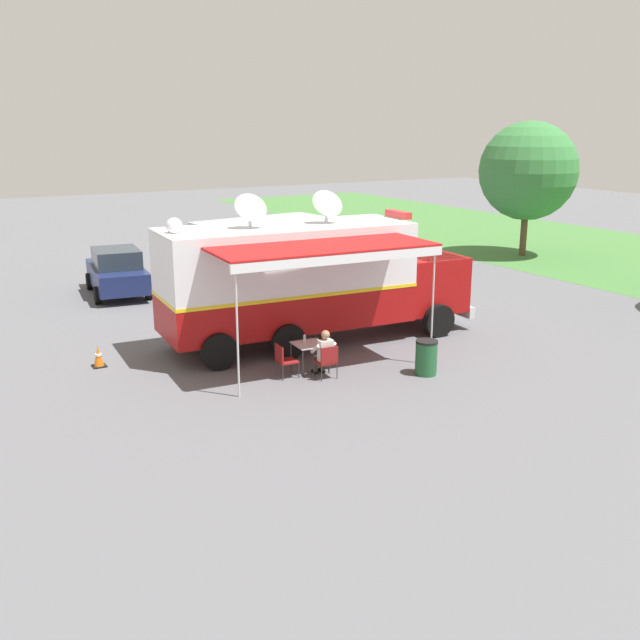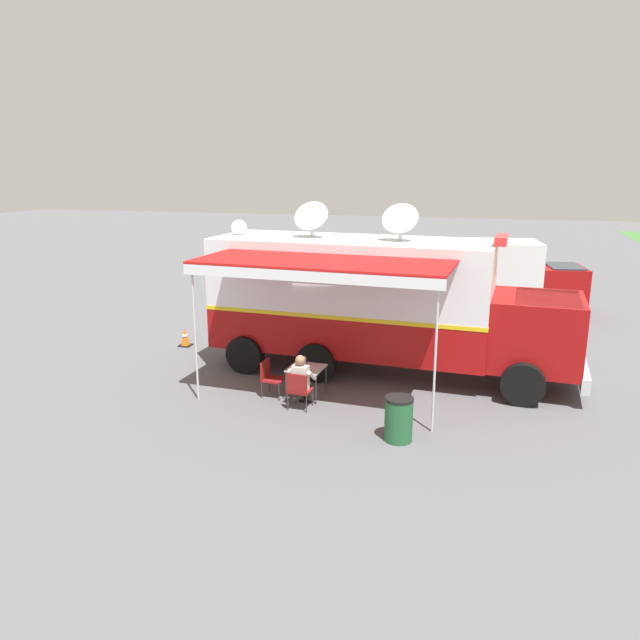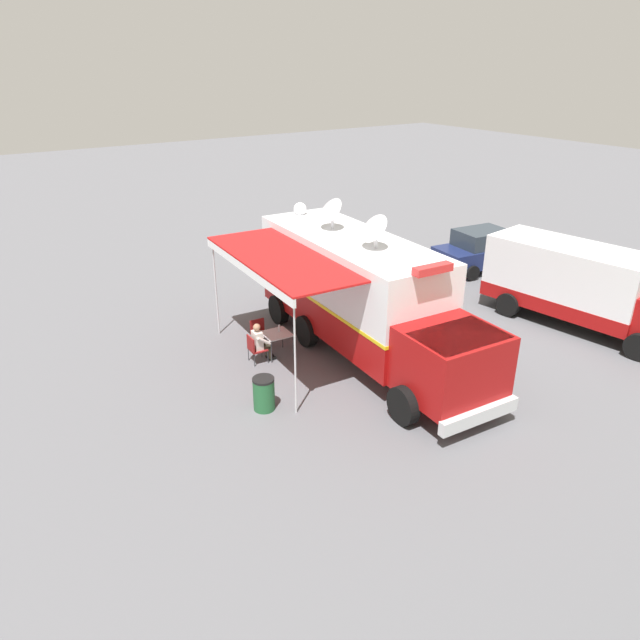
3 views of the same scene
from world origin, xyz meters
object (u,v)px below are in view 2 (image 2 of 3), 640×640
object	(u,v)px
traffic_cone	(185,337)
trash_bin	(399,419)
folding_chair_at_table	(299,388)
support_truck	(478,277)
seated_responder	(302,379)
water_bottle	(305,361)
folding_chair_beside_table	(270,375)
folding_table	(306,370)
car_behind_truck	(336,276)
command_truck	(378,300)

from	to	relation	value
traffic_cone	trash_bin	bearing A→B (deg)	55.82
folding_chair_at_table	support_truck	bearing A→B (deg)	160.49
seated_responder	trash_bin	size ratio (longest dim) A/B	1.37
seated_responder	traffic_cone	bearing A→B (deg)	-127.45
water_bottle	folding_chair_beside_table	world-z (taller)	water_bottle
folding_table	support_truck	bearing A→B (deg)	158.67
trash_bin	car_behind_truck	size ratio (longest dim) A/B	0.21
folding_chair_at_table	traffic_cone	xyz separation A→B (m)	(-3.87, -4.79, -0.23)
command_truck	support_truck	distance (m)	7.75
car_behind_truck	folding_table	bearing A→B (deg)	10.03
command_truck	water_bottle	xyz separation A→B (m)	(2.10, -1.38, -1.11)
water_bottle	trash_bin	bearing A→B (deg)	52.44
trash_bin	support_truck	bearing A→B (deg)	173.47
seated_responder	car_behind_truck	distance (m)	12.06
seated_responder	traffic_cone	world-z (taller)	seated_responder
folding_chair_at_table	support_truck	xyz separation A→B (m)	(-10.37, 3.68, 0.87)
command_truck	seated_responder	xyz separation A→B (m)	(2.84, -1.23, -1.30)
folding_chair_beside_table	trash_bin	bearing A→B (deg)	63.54
water_bottle	car_behind_truck	size ratio (longest dim) A/B	0.05
folding_chair_at_table	seated_responder	distance (m)	0.23
support_truck	car_behind_truck	size ratio (longest dim) A/B	1.60
command_truck	traffic_cone	size ratio (longest dim) A/B	16.61
folding_chair_at_table	car_behind_truck	size ratio (longest dim) A/B	0.20
command_truck	car_behind_truck	world-z (taller)	command_truck
seated_responder	car_behind_truck	size ratio (longest dim) A/B	0.29
water_bottle	seated_responder	world-z (taller)	seated_responder
folding_chair_beside_table	folding_chair_at_table	bearing A→B (deg)	55.00
support_truck	seated_responder	bearing A→B (deg)	-19.78
trash_bin	support_truck	world-z (taller)	support_truck
folding_chair_beside_table	trash_bin	world-z (taller)	trash_bin
trash_bin	support_truck	size ratio (longest dim) A/B	0.13
folding_table	support_truck	world-z (taller)	support_truck
folding_chair_beside_table	car_behind_truck	world-z (taller)	car_behind_truck
folding_table	water_bottle	world-z (taller)	water_bottle
folding_table	car_behind_truck	world-z (taller)	car_behind_truck
folding_chair_beside_table	traffic_cone	bearing A→B (deg)	-129.78
traffic_cone	support_truck	size ratio (longest dim) A/B	0.08
water_bottle	folding_chair_at_table	world-z (taller)	water_bottle
command_truck	folding_chair_beside_table	distance (m)	3.53
command_truck	traffic_cone	distance (m)	6.32
car_behind_truck	traffic_cone	bearing A→B (deg)	-18.46
folding_chair_at_table	trash_bin	bearing A→B (deg)	67.22
traffic_cone	car_behind_truck	world-z (taller)	car_behind_truck
water_bottle	folding_chair_beside_table	xyz separation A→B (m)	(0.30, -0.77, -0.32)
water_bottle	support_truck	xyz separation A→B (m)	(-9.44, 3.81, 0.55)
command_truck	trash_bin	xyz separation A→B (m)	(4.03, 1.13, -1.49)
folding_chair_at_table	trash_bin	xyz separation A→B (m)	(1.00, 2.37, -0.06)
folding_chair_beside_table	car_behind_truck	xyz separation A→B (m)	(-11.43, -1.14, 0.37)
water_bottle	support_truck	size ratio (longest dim) A/B	0.03
water_bottle	support_truck	bearing A→B (deg)	157.99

